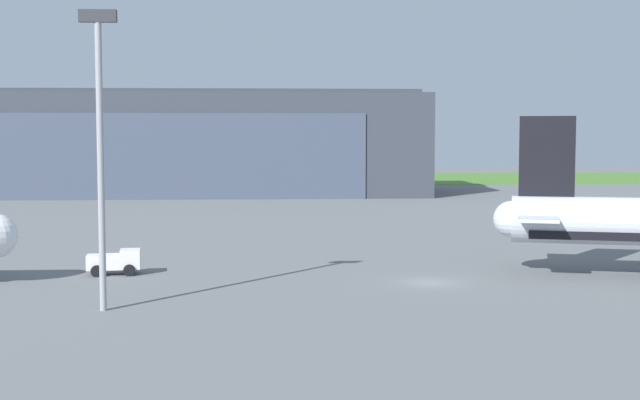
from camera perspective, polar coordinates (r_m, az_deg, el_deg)
ground_plane at (r=68.55m, az=7.26°, el=-5.39°), size 440.00×440.00×0.00m
grass_field_strip at (r=220.40m, az=-0.06°, el=1.40°), size 440.00×56.00×0.08m
maintenance_hangar at (r=171.63m, az=-10.76°, el=3.65°), size 102.81×35.46×20.03m
stair_truck at (r=73.57m, az=-13.26°, el=-3.93°), size 4.47×2.59×2.07m
apron_light_mast at (r=58.12m, az=-14.20°, el=4.05°), size 2.40×0.50×19.50m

